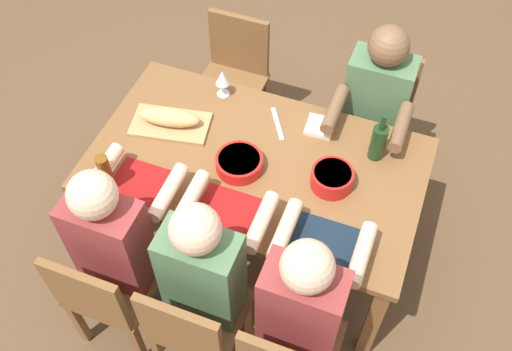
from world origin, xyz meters
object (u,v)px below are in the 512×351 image
(chair_near_left, at_px, (106,293))
(diner_near_center, at_px, (207,269))
(bread_loaf, at_px, (169,117))
(cutting_board, at_px, (171,124))
(diner_near_left, at_px, (116,238))
(chair_near_center, at_px, (193,326))
(wine_bottle, at_px, (378,142))
(diner_far_right, at_px, (374,108))
(wine_glass, at_px, (222,78))
(dining_table, at_px, (256,173))
(serving_bowl_pasta, at_px, (239,162))
(diner_near_right, at_px, (304,303))
(chair_far_left, at_px, (234,74))
(napkin_stack, at_px, (320,126))
(beer_bottle, at_px, (106,173))
(chair_far_right, at_px, (376,112))
(serving_bowl_greens, at_px, (332,178))

(chair_near_left, relative_size, diner_near_center, 0.71)
(bread_loaf, bearing_deg, cutting_board, 0.00)
(diner_near_left, distance_m, chair_near_center, 0.53)
(diner_near_left, relative_size, wine_bottle, 4.14)
(diner_far_right, xyz_separation_m, wine_glass, (-0.79, -0.24, 0.16))
(dining_table, height_order, serving_bowl_pasta, serving_bowl_pasta)
(dining_table, relative_size, serving_bowl_pasta, 7.11)
(diner_near_right, xyz_separation_m, chair_near_center, (-0.45, -0.18, -0.21))
(chair_far_left, bearing_deg, diner_near_right, -57.34)
(napkin_stack, bearing_deg, chair_near_center, -101.47)
(beer_bottle, distance_m, napkin_stack, 1.10)
(chair_far_right, xyz_separation_m, cutting_board, (-0.95, -0.73, 0.27))
(chair_near_left, xyz_separation_m, wine_glass, (0.12, 1.17, 0.37))
(chair_far_left, bearing_deg, serving_bowl_pasta, -65.69)
(chair_far_right, xyz_separation_m, chair_near_center, (-0.45, -1.59, 0.00))
(chair_near_center, bearing_deg, beer_bottle, 145.97)
(wine_bottle, bearing_deg, serving_bowl_greens, -121.55)
(chair_near_center, height_order, cutting_board, chair_near_center)
(diner_near_left, bearing_deg, diner_far_right, 53.60)
(beer_bottle, distance_m, wine_glass, 0.81)
(beer_bottle, bearing_deg, diner_far_right, 43.82)
(dining_table, relative_size, chair_far_left, 1.93)
(bread_loaf, bearing_deg, beer_bottle, -101.85)
(dining_table, xyz_separation_m, napkin_stack, (0.23, 0.33, 0.10))
(chair_far_right, relative_size, wine_glass, 5.12)
(wine_bottle, bearing_deg, chair_near_center, -117.29)
(serving_bowl_pasta, relative_size, beer_bottle, 1.05)
(diner_near_left, height_order, cutting_board, diner_near_left)
(diner_near_center, height_order, napkin_stack, diner_near_center)
(dining_table, relative_size, cutting_board, 4.11)
(cutting_board, height_order, wine_glass, wine_glass)
(diner_near_left, xyz_separation_m, beer_bottle, (-0.15, 0.22, 0.15))
(wine_bottle, bearing_deg, diner_near_right, -95.80)
(chair_near_left, distance_m, serving_bowl_greens, 1.20)
(beer_bottle, bearing_deg, diner_near_center, -20.18)
(dining_table, xyz_separation_m, diner_near_center, (0.00, -0.61, 0.04))
(dining_table, distance_m, chair_far_left, 0.93)
(napkin_stack, bearing_deg, chair_far_left, 145.43)
(diner_near_center, bearing_deg, wine_bottle, 57.96)
(chair_near_left, xyz_separation_m, diner_far_right, (0.90, 1.41, 0.21))
(chair_far_right, distance_m, serving_bowl_greens, 0.86)
(diner_near_center, bearing_deg, bread_loaf, 126.34)
(diner_near_right, height_order, bread_loaf, diner_near_right)
(diner_near_center, bearing_deg, chair_far_left, 107.77)
(chair_near_left, bearing_deg, beer_bottle, 109.81)
(diner_near_left, distance_m, wine_bottle, 1.32)
(chair_far_right, relative_size, beer_bottle, 3.86)
(bread_loaf, bearing_deg, diner_far_right, 29.82)
(diner_near_right, height_order, napkin_stack, diner_near_right)
(chair_near_left, bearing_deg, serving_bowl_greens, 43.51)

